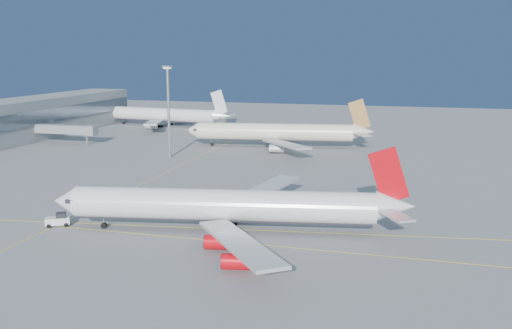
% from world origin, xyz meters
% --- Properties ---
extents(ground, '(500.00, 500.00, 0.00)m').
position_xyz_m(ground, '(0.00, 0.00, 0.00)').
color(ground, slate).
rests_on(ground, ground).
extents(terminal, '(18.40, 110.00, 15.00)m').
position_xyz_m(terminal, '(-114.93, 85.00, 7.51)').
color(terminal, gray).
rests_on(terminal, ground).
extents(jet_bridge, '(23.60, 3.60, 6.90)m').
position_xyz_m(jet_bridge, '(-93.11, 72.00, 5.17)').
color(jet_bridge, gray).
rests_on(jet_bridge, ground).
extents(taxiway_lines, '(118.86, 140.00, 0.02)m').
position_xyz_m(taxiway_lines, '(-14.71, 6.34, 0.01)').
color(taxiway_lines, yellow).
rests_on(taxiway_lines, ground).
extents(airliner_virgin, '(65.24, 57.95, 16.15)m').
position_xyz_m(airliner_virgin, '(-7.01, -8.66, 4.87)').
color(airliner_virgin, white).
rests_on(airliner_virgin, ground).
extents(airliner_etihad, '(64.61, 59.13, 16.89)m').
position_xyz_m(airliner_etihad, '(-20.16, 85.22, 5.14)').
color(airliner_etihad, beige).
rests_on(airliner_etihad, ground).
extents(airliner_third, '(62.32, 57.15, 16.71)m').
position_xyz_m(airliner_third, '(-80.42, 126.39, 5.06)').
color(airliner_third, white).
rests_on(airliner_third, ground).
extents(pushback_tug, '(4.88, 4.24, 2.46)m').
position_xyz_m(pushback_tug, '(-39.30, -13.61, 1.14)').
color(pushback_tug, white).
rests_on(pushback_tug, ground).
extents(light_mast, '(2.42, 2.42, 27.98)m').
position_xyz_m(light_mast, '(-47.98, 57.11, 16.52)').
color(light_mast, gray).
rests_on(light_mast, ground).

